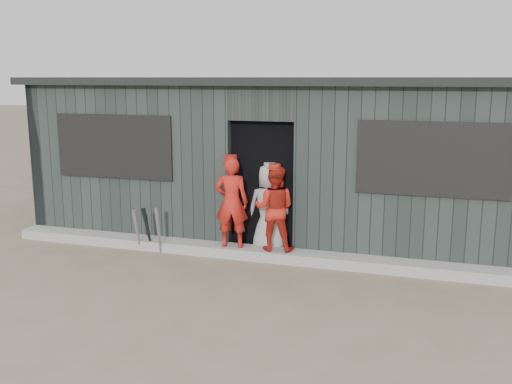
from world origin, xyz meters
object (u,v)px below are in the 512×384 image
(player_red_left, at_px, (231,202))
(bat_left, at_px, (137,230))
(player_red_right, at_px, (274,208))
(bat_mid, at_px, (159,230))
(player_grey_back, at_px, (269,209))
(dugout, at_px, (286,157))
(bat_right, at_px, (148,229))

(player_red_left, bearing_deg, bat_left, -1.82)
(player_red_left, xyz_separation_m, player_red_right, (0.64, 0.04, -0.05))
(bat_left, xyz_separation_m, bat_mid, (0.36, 0.00, 0.03))
(bat_left, height_order, player_red_left, player_red_left)
(bat_mid, relative_size, player_grey_back, 0.54)
(bat_mid, relative_size, dugout, 0.09)
(bat_mid, height_order, bat_right, bat_mid)
(player_red_left, height_order, player_grey_back, player_red_left)
(bat_left, xyz_separation_m, player_red_right, (2.08, 0.27, 0.43))
(bat_mid, distance_m, player_red_left, 1.20)
(player_grey_back, height_order, dugout, dugout)
(player_grey_back, bearing_deg, bat_left, 13.83)
(bat_left, relative_size, bat_right, 0.95)
(player_red_left, relative_size, player_red_right, 1.09)
(player_grey_back, relative_size, dugout, 0.16)
(bat_left, distance_m, player_red_right, 2.14)
(bat_right, distance_m, player_grey_back, 1.87)
(bat_right, bearing_deg, dugout, 48.40)
(bat_mid, relative_size, player_red_left, 0.54)
(bat_mid, bearing_deg, player_red_left, 11.54)
(bat_right, bearing_deg, bat_mid, -11.35)
(bat_right, relative_size, player_grey_back, 0.54)
(bat_left, bearing_deg, player_red_left, 8.90)
(dugout, bearing_deg, player_red_left, -102.55)
(bat_left, relative_size, bat_mid, 0.94)
(bat_left, relative_size, player_red_left, 0.51)
(bat_right, height_order, dugout, dugout)
(player_red_left, xyz_separation_m, dugout, (0.38, 1.70, 0.46))
(player_red_left, bearing_deg, dugout, -113.28)
(bat_left, distance_m, bat_mid, 0.36)
(bat_right, relative_size, player_red_left, 0.54)
(player_red_left, relative_size, player_grey_back, 0.99)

